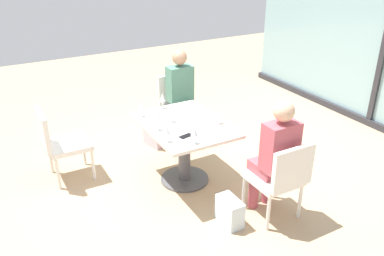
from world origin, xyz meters
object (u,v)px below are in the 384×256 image
at_px(chair_front_left, 59,141).
at_px(person_far_left, 182,92).
at_px(wine_glass_5, 194,131).
at_px(handbag_0, 154,136).
at_px(chair_far_right, 281,176).
at_px(handbag_1, 230,211).
at_px(cell_phone_on_table, 186,136).
at_px(coffee_cup, 218,120).
at_px(person_far_right, 275,153).
at_px(wine_glass_2, 158,119).
at_px(wine_glass_1, 141,106).
at_px(wine_glass_3, 167,130).
at_px(chair_far_left, 178,103).
at_px(wine_glass_0, 162,98).
at_px(wine_glass_4, 171,111).
at_px(dining_table_main, 184,140).

bearing_deg(chair_front_left, person_far_left, 98.38).
relative_size(wine_glass_5, handbag_0, 0.62).
height_order(chair_far_right, handbag_1, chair_far_right).
bearing_deg(cell_phone_on_table, coffee_cup, 91.71).
height_order(person_far_right, wine_glass_2, person_far_right).
bearing_deg(coffee_cup, wine_glass_1, -131.45).
height_order(chair_far_right, wine_glass_3, wine_glass_3).
height_order(chair_front_left, handbag_1, chair_front_left).
distance_m(chair_front_left, handbag_1, 2.08).
height_order(wine_glass_3, handbag_1, wine_glass_3).
distance_m(wine_glass_2, coffee_cup, 0.67).
bearing_deg(cell_phone_on_table, person_far_right, 30.48).
relative_size(chair_far_left, handbag_1, 2.90).
bearing_deg(chair_front_left, wine_glass_0, 79.88).
xyz_separation_m(chair_front_left, wine_glass_5, (1.19, 1.09, 0.37)).
bearing_deg(chair_far_right, wine_glass_4, -153.65).
distance_m(chair_far_left, wine_glass_2, 1.40).
relative_size(wine_glass_1, wine_glass_3, 1.00).
distance_m(person_far_right, handbag_0, 2.06).
relative_size(chair_front_left, person_far_left, 0.69).
relative_size(person_far_left, wine_glass_3, 6.81).
relative_size(chair_far_left, wine_glass_5, 4.70).
relative_size(chair_far_left, wine_glass_0, 4.70).
xyz_separation_m(wine_glass_1, handbag_1, (1.32, 0.35, -0.72)).
bearing_deg(handbag_1, person_far_left, 165.92).
height_order(chair_far_left, handbag_0, chair_far_left).
distance_m(handbag_0, handbag_1, 1.89).
distance_m(person_far_right, wine_glass_4, 1.24).
bearing_deg(chair_front_left, coffee_cup, 59.74).
height_order(wine_glass_3, handbag_0, wine_glass_3).
height_order(dining_table_main, person_far_left, person_far_left).
xyz_separation_m(chair_far_left, wine_glass_4, (0.97, -0.59, 0.37)).
xyz_separation_m(chair_far_right, wine_glass_2, (-1.07, -0.80, 0.37)).
height_order(person_far_right, handbag_1, person_far_right).
relative_size(person_far_right, handbag_1, 4.20).
bearing_deg(wine_glass_3, wine_glass_1, 178.60).
bearing_deg(chair_far_right, wine_glass_0, -162.34).
height_order(chair_front_left, wine_glass_2, wine_glass_2).
height_order(chair_far_left, wine_glass_3, wine_glass_3).
distance_m(dining_table_main, wine_glass_1, 0.62).
relative_size(dining_table_main, handbag_0, 3.82).
height_order(wine_glass_2, coffee_cup, wine_glass_2).
height_order(dining_table_main, chair_front_left, chair_front_left).
bearing_deg(handbag_1, wine_glass_4, -173.43).
height_order(chair_far_right, wine_glass_4, wine_glass_4).
relative_size(coffee_cup, cell_phone_on_table, 0.62).
xyz_separation_m(wine_glass_5, handbag_0, (-1.44, 0.18, -0.72)).
bearing_deg(chair_far_right, wine_glass_5, -134.91).
distance_m(wine_glass_0, handbag_1, 1.60).
height_order(chair_far_left, wine_glass_4, wine_glass_4).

